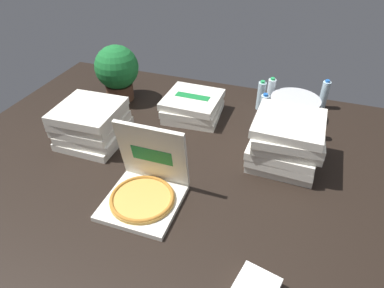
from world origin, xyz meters
name	(u,v)px	position (x,y,z in m)	size (l,w,h in m)	color
ground_plane	(196,176)	(0.00, 0.00, -0.01)	(3.20, 2.40, 0.02)	black
open_pizza_box	(145,187)	(-0.19, -0.26, 0.08)	(0.38, 0.40, 0.41)	silver
pizza_stack_center_far	(286,142)	(0.46, 0.29, 0.15)	(0.42, 0.42, 0.30)	silver
pizza_stack_right_mid	(91,124)	(-0.75, 0.11, 0.13)	(0.43, 0.41, 0.25)	silver
pizza_stack_right_far	(193,106)	(-0.23, 0.63, 0.08)	(0.42, 0.41, 0.15)	silver
ice_bucket	(294,108)	(0.47, 0.84, 0.07)	(0.35, 0.35, 0.15)	#B7BABF
water_bottle_0	(313,124)	(0.60, 0.60, 0.11)	(0.06, 0.06, 0.23)	white
water_bottle_1	(271,92)	(0.28, 0.96, 0.11)	(0.06, 0.06, 0.23)	white
water_bottle_2	(264,109)	(0.27, 0.69, 0.11)	(0.06, 0.06, 0.23)	silver
water_bottle_3	(261,96)	(0.21, 0.88, 0.11)	(0.06, 0.06, 0.23)	silver
water_bottle_4	(324,95)	(0.66, 1.05, 0.11)	(0.06, 0.06, 0.23)	silver
water_bottle_5	(270,121)	(0.33, 0.55, 0.11)	(0.06, 0.06, 0.23)	silver
potted_plant	(117,71)	(-0.86, 0.67, 0.24)	(0.33, 0.33, 0.43)	#513323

